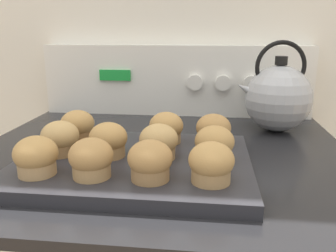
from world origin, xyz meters
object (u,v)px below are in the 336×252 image
muffin_r0_c3 (211,164)px  muffin_r1_c0 (60,139)px  muffin_r1_c2 (159,142)px  muffin_r1_c3 (214,145)px  muffin_r0_c1 (91,159)px  tea_kettle (278,97)px  muffin_r2_c0 (78,126)px  muffin_pan (135,163)px  muffin_r0_c2 (150,161)px  muffin_r2_c3 (213,130)px  muffin_r1_c1 (108,141)px  muffin_r2_c2 (166,128)px  muffin_r0_c0 (36,157)px

muffin_r0_c3 → muffin_r1_c0: 0.28m
muffin_r1_c2 → muffin_r1_c3: same height
muffin_r0_c1 → muffin_r1_c3: bearing=26.3°
muffin_r1_c2 → tea_kettle: (0.25, 0.28, 0.03)m
muffin_r1_c0 → muffin_r2_c0: size_ratio=1.00×
muffin_pan → muffin_r0_c3: bearing=-33.3°
muffin_r0_c1 → muffin_r1_c0: size_ratio=1.00×
muffin_r0_c2 → muffin_r2_c3: (0.09, 0.18, 0.00)m
muffin_r2_c0 → muffin_pan: bearing=-33.4°
muffin_r2_c3 → muffin_pan: bearing=-147.2°
muffin_r0_c2 → muffin_r2_c3: 0.20m
muffin_pan → muffin_r0_c1: size_ratio=5.99×
muffin_r0_c3 → muffin_r2_c3: (0.00, 0.18, 0.00)m
muffin_r2_c0 → muffin_r1_c1: bearing=-44.4°
muffin_r1_c2 → muffin_r1_c3: size_ratio=1.00×
muffin_r0_c1 → muffin_r0_c3: 0.18m
muffin_r2_c3 → muffin_r1_c2: bearing=-137.8°
muffin_r0_c1 → muffin_r0_c2: same height
muffin_r1_c1 → muffin_r2_c3: same height
muffin_r0_c3 → tea_kettle: 0.40m
muffin_r0_c3 → muffin_r2_c0: same height
muffin_r0_c1 → muffin_r2_c3: bearing=44.1°
muffin_r0_c2 → muffin_r2_c0: 0.25m
muffin_r0_c1 → muffin_r1_c3: size_ratio=1.00×
muffin_r0_c3 → muffin_r1_c1: (-0.18, 0.09, 0.00)m
muffin_r2_c0 → muffin_r2_c2: size_ratio=1.00×
muffin_pan → muffin_r1_c3: (0.14, 0.00, 0.04)m
muffin_r0_c0 → muffin_r2_c3: (0.27, 0.18, 0.00)m
muffin_r0_c1 → muffin_r2_c3: (0.18, 0.18, 0.00)m
muffin_r0_c0 → muffin_r2_c3: 0.32m
muffin_r1_c0 → muffin_r1_c2: same height
muffin_r0_c0 → muffin_r0_c3: (0.27, 0.00, 0.00)m
muffin_r0_c0 → muffin_r2_c2: size_ratio=1.00×
muffin_r1_c0 → muffin_r1_c1: same height
muffin_r0_c3 → tea_kettle: bearing=67.2°
muffin_r2_c2 → muffin_r2_c3: (0.09, -0.00, 0.00)m
muffin_r2_c0 → muffin_r2_c3: bearing=-0.0°
muffin_r0_c2 → muffin_r2_c3: size_ratio=1.00×
muffin_r1_c1 → muffin_r2_c2: size_ratio=1.00×
muffin_r0_c2 → muffin_r1_c3: 0.13m
muffin_pan → muffin_r0_c0: muffin_r0_c0 is taller
muffin_r1_c3 → muffin_r2_c0: same height
muffin_r0_c1 → tea_kettle: bearing=48.1°
muffin_r2_c2 → muffin_r2_c0: bearing=-178.5°
muffin_r0_c3 → muffin_r1_c2: same height
muffin_r0_c2 → muffin_r1_c3: size_ratio=1.00×
muffin_r2_c3 → muffin_r2_c0: bearing=180.0°
muffin_r1_c1 → muffin_pan: bearing=-2.9°
muffin_r0_c0 → muffin_r0_c2: same height
muffin_r1_c0 → muffin_r1_c1: (0.09, -0.00, 0.00)m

